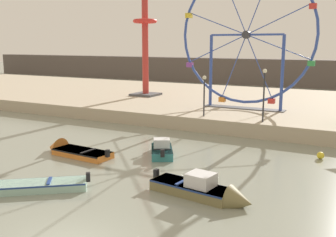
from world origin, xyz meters
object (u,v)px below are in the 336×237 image
object	(u,v)px
drop_tower_red_tower	(145,32)
mooring_buoy_orange	(321,155)
motorboat_seafoam	(13,187)
motorboat_olive_wood	(207,191)
ferris_wheel_blue_frame	(246,37)
promenade_lamp_near	(264,88)
promenade_lamp_far	(204,89)
motorboat_teal_painted	(162,148)
motorboat_orange_hull	(70,151)

from	to	relation	value
drop_tower_red_tower	mooring_buoy_orange	xyz separation A→B (m)	(20.58, -13.43, -8.01)
motorboat_seafoam	motorboat_olive_wood	distance (m)	9.17
ferris_wheel_blue_frame	mooring_buoy_orange	bearing A→B (deg)	-50.74
mooring_buoy_orange	motorboat_seafoam	bearing A→B (deg)	-133.77
promenade_lamp_near	mooring_buoy_orange	xyz separation A→B (m)	(4.73, -4.23, -3.50)
drop_tower_red_tower	promenade_lamp_far	world-z (taller)	drop_tower_red_tower
motorboat_teal_painted	promenade_lamp_far	size ratio (longest dim) A/B	1.14
motorboat_orange_hull	motorboat_olive_wood	bearing A→B (deg)	169.36
motorboat_olive_wood	promenade_lamp_far	xyz separation A→B (m)	(-5.88, 13.44, 2.99)
mooring_buoy_orange	motorboat_orange_hull	bearing A→B (deg)	-156.14
ferris_wheel_blue_frame	drop_tower_red_tower	distance (m)	13.25
promenade_lamp_near	mooring_buoy_orange	bearing A→B (deg)	-41.80
drop_tower_red_tower	motorboat_teal_painted	bearing A→B (deg)	-55.96
motorboat_olive_wood	ferris_wheel_blue_frame	world-z (taller)	ferris_wheel_blue_frame
motorboat_seafoam	drop_tower_red_tower	distance (m)	28.58
drop_tower_red_tower	mooring_buoy_orange	size ratio (longest dim) A/B	36.17
promenade_lamp_near	drop_tower_red_tower	bearing A→B (deg)	149.88
motorboat_seafoam	promenade_lamp_near	size ratio (longest dim) A/B	1.35
ferris_wheel_blue_frame	promenade_lamp_far	bearing A→B (deg)	-107.42
promenade_lamp_near	promenade_lamp_far	size ratio (longest dim) A/B	1.21
ferris_wheel_blue_frame	mooring_buoy_orange	size ratio (longest dim) A/B	28.78
motorboat_orange_hull	motorboat_olive_wood	xyz separation A→B (m)	(10.58, -2.79, 0.14)
motorboat_olive_wood	motorboat_seafoam	bearing A→B (deg)	-149.20
ferris_wheel_blue_frame	promenade_lamp_near	world-z (taller)	ferris_wheel_blue_frame
promenade_lamp_far	mooring_buoy_orange	distance (m)	10.96
motorboat_seafoam	mooring_buoy_orange	distance (m)	17.55
motorboat_teal_painted	mooring_buoy_orange	xyz separation A→B (m)	(9.23, 3.38, -0.09)
motorboat_seafoam	motorboat_olive_wood	world-z (taller)	motorboat_olive_wood
promenade_lamp_near	promenade_lamp_far	xyz separation A→B (m)	(-4.84, 0.11, -0.39)
motorboat_orange_hull	promenade_lamp_far	distance (m)	12.06
motorboat_orange_hull	promenade_lamp_near	bearing A→B (deg)	-128.02
ferris_wheel_blue_frame	promenade_lamp_near	size ratio (longest dim) A/B	3.18
motorboat_teal_painted	ferris_wheel_blue_frame	distance (m)	14.95
ferris_wheel_blue_frame	mooring_buoy_orange	distance (m)	14.45
drop_tower_red_tower	mooring_buoy_orange	bearing A→B (deg)	-33.12
motorboat_seafoam	promenade_lamp_near	bearing A→B (deg)	-151.34
motorboat_orange_hull	promenade_lamp_near	world-z (taller)	promenade_lamp_near
ferris_wheel_blue_frame	promenade_lamp_far	xyz separation A→B (m)	(-1.67, -5.33, -4.15)
motorboat_orange_hull	motorboat_seafoam	world-z (taller)	motorboat_orange_hull
promenade_lamp_far	mooring_buoy_orange	bearing A→B (deg)	-24.37
motorboat_seafoam	motorboat_olive_wood	xyz separation A→B (m)	(8.44, 3.57, 0.12)
promenade_lamp_near	motorboat_olive_wood	bearing A→B (deg)	-85.58
motorboat_orange_hull	motorboat_seafoam	size ratio (longest dim) A/B	0.96
motorboat_orange_hull	drop_tower_red_tower	world-z (taller)	drop_tower_red_tower
drop_tower_red_tower	motorboat_olive_wood	bearing A→B (deg)	-53.16
motorboat_orange_hull	ferris_wheel_blue_frame	world-z (taller)	ferris_wheel_blue_frame
motorboat_teal_painted	promenade_lamp_far	distance (m)	8.29
motorboat_teal_painted	motorboat_seafoam	distance (m)	9.74
motorboat_seafoam	promenade_lamp_far	size ratio (longest dim) A/B	1.63
motorboat_orange_hull	promenade_lamp_near	xyz separation A→B (m)	(9.55, 10.54, 3.52)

